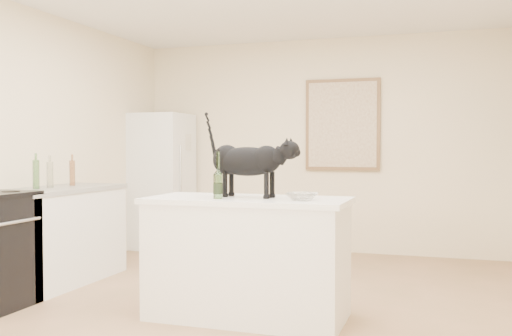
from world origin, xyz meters
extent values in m
plane|color=#AC7C5B|center=(0.00, 0.00, 0.00)|extent=(5.50, 5.50, 0.00)
plane|color=beige|center=(0.00, 2.75, 1.30)|extent=(4.50, 0.00, 4.50)
plane|color=beige|center=(-2.25, 0.00, 1.30)|extent=(0.00, 5.50, 5.50)
cube|color=white|center=(0.10, -0.20, 0.43)|extent=(1.44, 0.67, 0.86)
cube|color=white|center=(0.10, -0.20, 0.88)|extent=(1.50, 0.70, 0.04)
cube|color=white|center=(-1.95, 0.30, 0.43)|extent=(0.60, 1.40, 0.86)
cube|color=gray|center=(-1.95, 0.30, 0.88)|extent=(0.62, 1.44, 0.04)
cube|color=white|center=(-1.95, 2.35, 0.85)|extent=(0.68, 0.68, 1.70)
cube|color=brown|center=(0.30, 2.72, 1.55)|extent=(0.90, 0.03, 1.10)
cube|color=beige|center=(0.30, 2.70, 1.55)|extent=(0.82, 0.00, 1.02)
cylinder|color=#306327|center=(-0.08, -0.35, 1.06)|extent=(0.08, 0.08, 0.31)
imported|color=white|center=(0.54, -0.28, 0.93)|extent=(0.25, 0.25, 0.05)
cube|color=beige|center=(-1.60, 2.41, 1.34)|extent=(0.03, 0.16, 0.20)
cylinder|color=#97A396|center=(-1.97, 0.21, 1.02)|extent=(0.06, 0.06, 0.24)
cylinder|color=#1F5B21|center=(-2.00, 0.06, 1.03)|extent=(0.06, 0.06, 0.26)
cylinder|color=brown|center=(-1.98, 0.56, 1.02)|extent=(0.06, 0.06, 0.25)
camera|label=1|loc=(1.51, -4.26, 1.27)|focal=40.74mm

